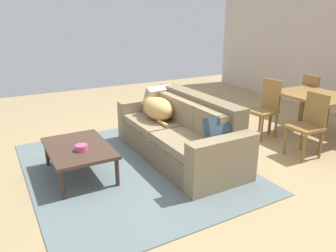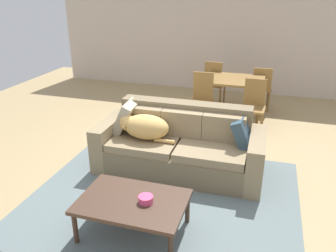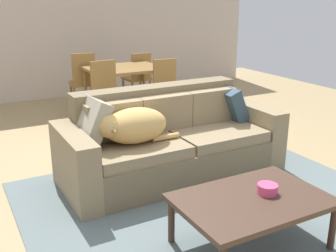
{
  "view_description": "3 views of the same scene",
  "coord_description": "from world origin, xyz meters",
  "px_view_note": "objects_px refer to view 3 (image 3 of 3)",
  "views": [
    {
      "loc": [
        3.81,
        -2.28,
        1.96
      ],
      "look_at": [
        0.16,
        -0.25,
        0.52
      ],
      "focal_mm": 34.68,
      "sensor_mm": 36.0,
      "label": 1
    },
    {
      "loc": [
        1.18,
        -4.07,
        2.4
      ],
      "look_at": [
        -0.03,
        -0.11,
        0.67
      ],
      "focal_mm": 36.48,
      "sensor_mm": 36.0,
      "label": 2
    },
    {
      "loc": [
        -1.77,
        -3.45,
        1.77
      ],
      "look_at": [
        0.01,
        -0.16,
        0.58
      ],
      "focal_mm": 43.44,
      "sensor_mm": 36.0,
      "label": 3
    }
  ],
  "objects_px": {
    "dining_chair_near_right": "(168,89)",
    "throw_pillow_by_right_arm": "(231,105)",
    "throw_pillow_by_left_arm": "(90,122)",
    "dining_chair_far_right": "(138,76)",
    "dining_table": "(125,72)",
    "coffee_table": "(252,203)",
    "bowl_on_coffee_table": "(267,189)",
    "dining_chair_far_left": "(83,80)",
    "dog_on_left_cushion": "(133,126)",
    "dining_chair_near_left": "(107,94)",
    "couch": "(170,143)"
  },
  "relations": [
    {
      "from": "dog_on_left_cushion",
      "to": "bowl_on_coffee_table",
      "type": "height_order",
      "value": "dog_on_left_cushion"
    },
    {
      "from": "dining_chair_near_left",
      "to": "dining_chair_near_right",
      "type": "height_order",
      "value": "dining_chair_near_left"
    },
    {
      "from": "bowl_on_coffee_table",
      "to": "dining_chair_near_right",
      "type": "distance_m",
      "value": 3.15
    },
    {
      "from": "couch",
      "to": "dining_table",
      "type": "relative_size",
      "value": 2.03
    },
    {
      "from": "throw_pillow_by_left_arm",
      "to": "dining_chair_far_right",
      "type": "relative_size",
      "value": 0.5
    },
    {
      "from": "couch",
      "to": "dog_on_left_cushion",
      "type": "height_order",
      "value": "couch"
    },
    {
      "from": "couch",
      "to": "dining_chair_near_left",
      "type": "distance_m",
      "value": 1.68
    },
    {
      "from": "throw_pillow_by_right_arm",
      "to": "dining_chair_far_right",
      "type": "distance_m",
      "value": 2.75
    },
    {
      "from": "dining_chair_near_left",
      "to": "dining_chair_far_right",
      "type": "bearing_deg",
      "value": 45.12
    },
    {
      "from": "coffee_table",
      "to": "dining_chair_near_left",
      "type": "distance_m",
      "value": 3.11
    },
    {
      "from": "throw_pillow_by_right_arm",
      "to": "dining_chair_near_left",
      "type": "xyz_separation_m",
      "value": [
        -0.86,
        1.61,
        -0.11
      ]
    },
    {
      "from": "dining_chair_near_right",
      "to": "dining_chair_far_right",
      "type": "distance_m",
      "value": 1.19
    },
    {
      "from": "coffee_table",
      "to": "dining_chair_far_right",
      "type": "distance_m",
      "value": 4.36
    },
    {
      "from": "dining_chair_near_left",
      "to": "dining_chair_far_left",
      "type": "relative_size",
      "value": 1.01
    },
    {
      "from": "dining_chair_near_right",
      "to": "dining_chair_far_left",
      "type": "xyz_separation_m",
      "value": [
        -0.88,
        1.2,
        0.01
      ]
    },
    {
      "from": "throw_pillow_by_right_arm",
      "to": "coffee_table",
      "type": "bearing_deg",
      "value": -121.62
    },
    {
      "from": "couch",
      "to": "bowl_on_coffee_table",
      "type": "xyz_separation_m",
      "value": [
        0.03,
        -1.43,
        0.1
      ]
    },
    {
      "from": "coffee_table",
      "to": "dining_chair_far_left",
      "type": "xyz_separation_m",
      "value": [
        0.08,
        4.25,
        0.16
      ]
    },
    {
      "from": "couch",
      "to": "throw_pillow_by_right_arm",
      "type": "height_order",
      "value": "couch"
    },
    {
      "from": "couch",
      "to": "coffee_table",
      "type": "relative_size",
      "value": 2.08
    },
    {
      "from": "dining_table",
      "to": "throw_pillow_by_right_arm",
      "type": "bearing_deg",
      "value": -80.13
    },
    {
      "from": "throw_pillow_by_left_arm",
      "to": "bowl_on_coffee_table",
      "type": "xyz_separation_m",
      "value": [
        0.85,
        -1.48,
        -0.23
      ]
    },
    {
      "from": "couch",
      "to": "dining_chair_far_right",
      "type": "distance_m",
      "value": 2.95
    },
    {
      "from": "couch",
      "to": "dining_chair_near_left",
      "type": "relative_size",
      "value": 2.35
    },
    {
      "from": "dog_on_left_cushion",
      "to": "dining_chair_far_right",
      "type": "xyz_separation_m",
      "value": [
        1.39,
        2.94,
        -0.14
      ]
    },
    {
      "from": "throw_pillow_by_left_arm",
      "to": "dining_chair_far_left",
      "type": "height_order",
      "value": "dining_chair_far_left"
    },
    {
      "from": "throw_pillow_by_left_arm",
      "to": "dining_chair_near_left",
      "type": "height_order",
      "value": "dining_chair_near_left"
    },
    {
      "from": "dog_on_left_cushion",
      "to": "dining_chair_near_left",
      "type": "xyz_separation_m",
      "value": [
        0.42,
        1.81,
        -0.11
      ]
    },
    {
      "from": "throw_pillow_by_left_arm",
      "to": "dining_chair_near_right",
      "type": "xyz_separation_m",
      "value": [
        1.67,
        1.57,
        -0.16
      ]
    },
    {
      "from": "dining_table",
      "to": "dining_chair_far_left",
      "type": "relative_size",
      "value": 1.17
    },
    {
      "from": "dining_chair_far_left",
      "to": "dining_chair_far_right",
      "type": "height_order",
      "value": "dining_chair_far_left"
    },
    {
      "from": "couch",
      "to": "dining_table",
      "type": "bearing_deg",
      "value": 78.43
    },
    {
      "from": "throw_pillow_by_right_arm",
      "to": "dining_chair_far_right",
      "type": "relative_size",
      "value": 0.42
    },
    {
      "from": "throw_pillow_by_right_arm",
      "to": "dining_chair_near_left",
      "type": "distance_m",
      "value": 1.83
    },
    {
      "from": "dining_chair_near_left",
      "to": "dining_chair_far_right",
      "type": "distance_m",
      "value": 1.49
    },
    {
      "from": "dining_table",
      "to": "dining_chair_near_left",
      "type": "height_order",
      "value": "dining_chair_near_left"
    },
    {
      "from": "dining_chair_far_left",
      "to": "dining_chair_near_right",
      "type": "bearing_deg",
      "value": 132.99
    },
    {
      "from": "dining_chair_near_left",
      "to": "couch",
      "type": "bearing_deg",
      "value": -92.42
    },
    {
      "from": "coffee_table",
      "to": "throw_pillow_by_right_arm",
      "type": "bearing_deg",
      "value": 58.38
    },
    {
      "from": "coffee_table",
      "to": "bowl_on_coffee_table",
      "type": "xyz_separation_m",
      "value": [
        0.14,
        0.0,
        0.08
      ]
    },
    {
      "from": "throw_pillow_by_left_arm",
      "to": "dining_chair_near_left",
      "type": "relative_size",
      "value": 0.47
    },
    {
      "from": "dining_chair_near_right",
      "to": "throw_pillow_by_right_arm",
      "type": "bearing_deg",
      "value": -89.53
    },
    {
      "from": "dining_chair_near_right",
      "to": "dining_chair_near_left",
      "type": "bearing_deg",
      "value": 178.22
    },
    {
      "from": "dog_on_left_cushion",
      "to": "bowl_on_coffee_table",
      "type": "relative_size",
      "value": 5.3
    },
    {
      "from": "bowl_on_coffee_table",
      "to": "dining_chair_far_left",
      "type": "bearing_deg",
      "value": 90.84
    },
    {
      "from": "dining_table",
      "to": "dining_chair_far_left",
      "type": "height_order",
      "value": "dining_chair_far_left"
    },
    {
      "from": "throw_pillow_by_left_arm",
      "to": "dining_chair_far_right",
      "type": "distance_m",
      "value": 3.26
    },
    {
      "from": "throw_pillow_by_left_arm",
      "to": "dining_chair_far_left",
      "type": "bearing_deg",
      "value": 74.19
    },
    {
      "from": "couch",
      "to": "throw_pillow_by_right_arm",
      "type": "xyz_separation_m",
      "value": [
        0.81,
        0.06,
        0.29
      ]
    },
    {
      "from": "dining_chair_near_right",
      "to": "dog_on_left_cushion",
      "type": "bearing_deg",
      "value": -125.02
    }
  ]
}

